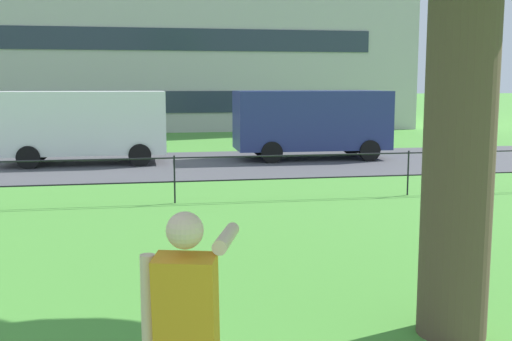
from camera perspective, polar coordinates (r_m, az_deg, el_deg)
name	(u,v)px	position (r m, az deg, el deg)	size (l,w,h in m)	color
street_strip	(77,167)	(19.35, -16.10, 0.35)	(80.00, 6.75, 0.01)	#4C4C51
park_fence	(44,174)	(13.09, -18.89, -0.33)	(36.23, 0.04, 1.00)	black
panel_van_far_left	(84,123)	(19.91, -15.58, 4.24)	(5.02, 2.13, 2.24)	white
panel_van_center	(312,120)	(20.58, 5.15, 4.62)	(5.04, 2.18, 2.24)	navy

